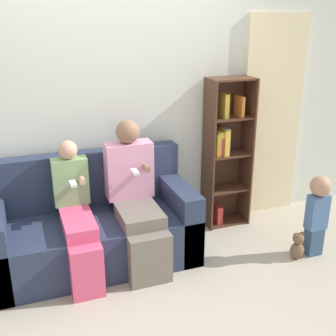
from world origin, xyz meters
TOP-DOWN VIEW (x-y plane):
  - ground_plane at (0.00, 0.00)m, footprint 14.00×14.00m
  - back_wall at (0.00, 0.94)m, footprint 10.00×0.06m
  - curtain_panel at (1.64, 0.89)m, footprint 0.69×0.04m
  - couch at (-0.39, 0.50)m, footprint 1.77×0.81m
  - adult_seated at (-0.02, 0.40)m, footprint 0.42×0.75m
  - child_seated at (-0.53, 0.36)m, footprint 0.30×0.75m
  - toddler_standing at (1.54, -0.09)m, footprint 0.19×0.19m
  - bookshelf at (1.05, 0.79)m, footprint 0.45×0.28m
  - teddy_bear at (1.35, -0.12)m, footprint 0.13×0.11m

SIDE VIEW (x-z plane):
  - ground_plane at x=0.00m, z-range 0.00..0.00m
  - teddy_bear at x=1.35m, z-range -0.01..0.26m
  - couch at x=-0.39m, z-range -0.16..0.78m
  - toddler_standing at x=1.54m, z-range 0.06..0.84m
  - child_seated at x=-0.53m, z-range 0.00..1.11m
  - adult_seated at x=-0.02m, z-range 0.02..1.27m
  - bookshelf at x=1.05m, z-range 0.03..1.56m
  - curtain_panel at x=1.64m, z-range 0.00..2.12m
  - back_wall at x=0.00m, z-range 0.00..2.55m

